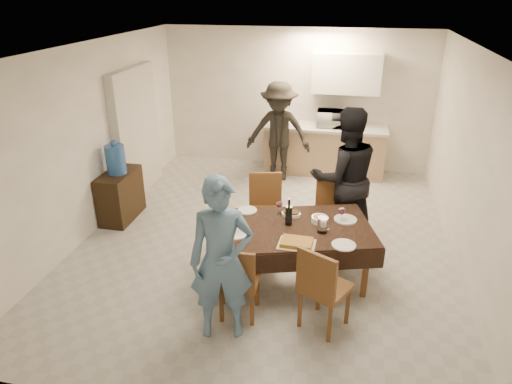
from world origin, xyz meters
TOP-DOWN VIEW (x-y plane):
  - floor at (0.00, 0.00)m, footprint 5.00×6.00m
  - ceiling at (0.00, 0.00)m, footprint 5.00×6.00m
  - wall_back at (0.00, 3.00)m, footprint 5.00×0.02m
  - wall_front at (0.00, -3.00)m, footprint 5.00×0.02m
  - wall_left at (-2.50, 0.00)m, footprint 0.02×6.00m
  - wall_right at (2.50, 0.00)m, footprint 0.02×6.00m
  - stub_partition at (-2.42, 1.20)m, footprint 0.15×1.40m
  - kitchen_base_cabinet at (0.60, 2.68)m, footprint 2.20×0.60m
  - kitchen_worktop at (0.60, 2.68)m, footprint 2.24×0.64m
  - upper_cabinet at (0.90, 2.82)m, footprint 1.20×0.34m
  - dining_table at (0.46, -0.88)m, footprint 2.07×1.55m
  - chair_near_left at (0.01, -1.72)m, footprint 0.42×0.42m
  - chair_near_right at (0.91, -1.72)m, footprint 0.59×0.62m
  - chair_far_left at (0.01, -0.23)m, footprint 0.53×0.54m
  - chair_far_right at (0.91, -0.23)m, footprint 0.52×0.52m
  - console at (-2.28, 0.19)m, footprint 0.40×0.80m
  - water_jug at (-2.28, 0.19)m, footprint 0.28×0.28m
  - wine_bottle at (0.41, -0.83)m, footprint 0.08×0.08m
  - water_pitcher at (0.81, -0.93)m, footprint 0.12×0.12m
  - savoury_tart at (0.56, -1.26)m, footprint 0.41×0.31m
  - salad_bowl at (0.76, -0.70)m, footprint 0.19×0.19m
  - mushroom_dish at (0.41, -0.60)m, footprint 0.21×0.21m
  - wine_glass_a at (-0.09, -1.13)m, footprint 0.09×0.09m
  - wine_glass_b at (1.01, -0.63)m, footprint 0.09×0.09m
  - wine_glass_c at (0.26, -0.58)m, footprint 0.08×0.08m
  - plate_near_left at (-0.14, -1.18)m, footprint 0.28×0.28m
  - plate_near_right at (1.06, -1.18)m, footprint 0.26×0.26m
  - plate_far_left at (-0.14, -0.58)m, footprint 0.24×0.24m
  - plate_far_right at (1.06, -0.58)m, footprint 0.27×0.27m
  - microwave at (0.71, 2.68)m, footprint 0.54×0.37m
  - person_near at (-0.09, -1.93)m, footprint 0.71×0.56m
  - person_far at (1.01, 0.17)m, footprint 1.12×0.99m
  - person_kitchen at (-0.20, 2.23)m, footprint 1.15×0.66m

SIDE VIEW (x-z plane):
  - floor at x=0.00m, z-range -0.01..0.01m
  - console at x=-2.28m, z-range 0.00..0.74m
  - kitchen_base_cabinet at x=0.60m, z-range 0.00..0.86m
  - chair_near_left at x=0.01m, z-range 0.30..0.78m
  - chair_near_right at x=0.91m, z-range 0.33..0.85m
  - chair_far_left at x=0.01m, z-range 0.34..0.87m
  - chair_far_right at x=0.91m, z-range 0.34..0.87m
  - dining_table at x=0.46m, z-range 0.33..1.05m
  - plate_far_left at x=-0.14m, z-range 0.72..0.73m
  - plate_near_right at x=1.06m, z-range 0.72..0.73m
  - plate_far_right at x=1.06m, z-range 0.72..0.73m
  - plate_near_left at x=-0.14m, z-range 0.72..0.74m
  - mushroom_dish at x=0.41m, z-range 0.72..0.76m
  - savoury_tart at x=0.56m, z-range 0.72..0.77m
  - salad_bowl at x=0.76m, z-range 0.72..0.79m
  - wine_glass_c at x=0.26m, z-range 0.72..0.90m
  - water_pitcher at x=0.81m, z-range 0.72..0.90m
  - wine_glass_b at x=1.01m, z-range 0.72..0.91m
  - wine_glass_a at x=-0.09m, z-range 0.72..0.91m
  - person_near at x=-0.09m, z-range 0.00..1.72m
  - wine_bottle at x=0.41m, z-range 0.72..1.05m
  - kitchen_worktop at x=0.60m, z-range 0.86..0.91m
  - person_kitchen at x=-0.20m, z-range 0.00..1.78m
  - person_far at x=1.01m, z-range 0.00..1.91m
  - water_jug at x=-2.28m, z-range 0.74..1.17m
  - stub_partition at x=-2.42m, z-range 0.00..2.10m
  - microwave at x=0.71m, z-range 0.91..1.21m
  - wall_back at x=0.00m, z-range 0.00..2.60m
  - wall_front at x=0.00m, z-range 0.00..2.60m
  - wall_left at x=-2.50m, z-range 0.00..2.60m
  - wall_right at x=2.50m, z-range 0.00..2.60m
  - upper_cabinet at x=0.90m, z-range 1.50..2.20m
  - ceiling at x=0.00m, z-range 2.59..2.61m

